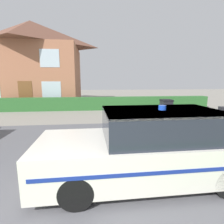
% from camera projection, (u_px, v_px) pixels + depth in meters
% --- Properties ---
extents(road_strip, '(28.00, 6.69, 0.01)m').
position_uv_depth(road_strip, '(85.00, 150.00, 5.41)').
color(road_strip, '#5B5B60').
rests_on(road_strip, ground).
extents(garden_hedge, '(15.47, 0.72, 0.93)m').
position_uv_depth(garden_hedge, '(107.00, 103.00, 12.98)').
color(garden_hedge, '#2D662D').
rests_on(garden_hedge, ground).
extents(police_car, '(4.44, 1.79, 1.62)m').
position_uv_depth(police_car, '(148.00, 147.00, 3.73)').
color(police_car, black).
rests_on(police_car, road_strip).
extents(house_left, '(8.32, 6.51, 7.22)m').
position_uv_depth(house_left, '(33.00, 63.00, 15.61)').
color(house_left, '#A86B4C').
rests_on(house_left, ground).
extents(wheelie_bin, '(0.60, 0.66, 1.04)m').
position_uv_depth(wheelie_bin, '(166.00, 108.00, 10.32)').
color(wheelie_bin, black).
rests_on(wheelie_bin, ground).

